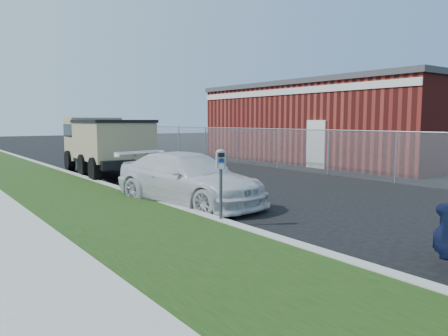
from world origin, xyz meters
TOP-DOWN VIEW (x-y plane):
  - ground at (0.00, 0.00)m, footprint 120.00×120.00m
  - streetside at (-5.57, 2.00)m, footprint 6.12×50.00m
  - chainlink_fence at (6.00, 7.00)m, footprint 0.06×30.06m
  - brick_building at (12.00, 8.00)m, footprint 9.20×14.20m
  - parking_meter at (-2.58, -0.51)m, footprint 0.24×0.20m
  - white_wagon at (-1.85, 1.98)m, footprint 2.65×4.86m
  - dump_truck at (-1.25, 9.46)m, footprint 2.78×6.05m

SIDE VIEW (x-z plane):
  - ground at x=0.00m, z-range 0.00..0.00m
  - streetside at x=-5.57m, z-range -0.01..0.14m
  - white_wagon at x=-1.85m, z-range 0.00..1.34m
  - parking_meter at x=-2.58m, z-range 0.46..1.92m
  - chainlink_fence at x=6.00m, z-range -13.74..16.26m
  - dump_truck at x=-1.25m, z-range 0.14..2.45m
  - brick_building at x=12.00m, z-range 0.04..4.21m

